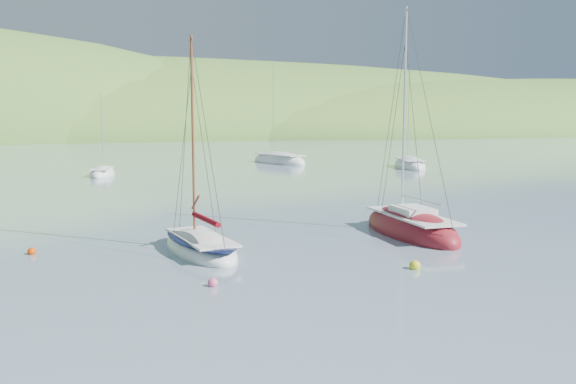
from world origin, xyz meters
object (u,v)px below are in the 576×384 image
object	(u,v)px
distant_sloop_b	(279,161)
distant_sloop_d	(410,166)
sloop_red	(411,230)
distant_sloop_a	(102,174)
daysailer_white	(200,247)

from	to	relation	value
distant_sloop_b	distant_sloop_d	bearing A→B (deg)	-61.61
sloop_red	distant_sloop_a	distance (m)	39.65
distant_sloop_d	distant_sloop_b	bearing A→B (deg)	154.13
distant_sloop_b	distant_sloop_d	size ratio (longest dim) A/B	1.11
daysailer_white	distant_sloop_b	distance (m)	50.92
distant_sloop_a	sloop_red	bearing A→B (deg)	-57.36
daysailer_white	distant_sloop_a	bearing A→B (deg)	86.50
daysailer_white	distant_sloop_b	world-z (taller)	distant_sloop_b
distant_sloop_a	distant_sloop_d	world-z (taller)	distant_sloop_d
sloop_red	distant_sloop_a	bearing A→B (deg)	112.18
sloop_red	distant_sloop_a	xyz separation A→B (m)	(-13.71, 37.20, -0.07)
distant_sloop_b	distant_sloop_d	distance (m)	16.26
distant_sloop_a	distant_sloop_d	xyz separation A→B (m)	(33.51, -1.56, 0.04)
distant_sloop_b	daysailer_white	bearing A→B (deg)	-131.41
sloop_red	distant_sloop_d	distance (m)	40.77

